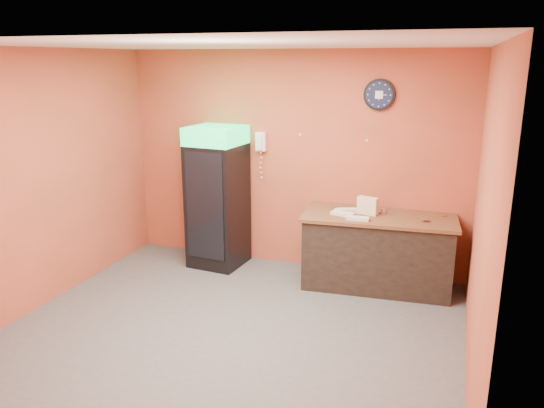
% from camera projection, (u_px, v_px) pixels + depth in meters
% --- Properties ---
extents(floor, '(4.50, 4.50, 0.00)m').
position_uv_depth(floor, '(232.00, 331.00, 5.40)').
color(floor, '#47474C').
rests_on(floor, ground).
extents(back_wall, '(4.50, 0.02, 2.80)m').
position_uv_depth(back_wall, '(292.00, 161.00, 6.85)').
color(back_wall, '#CA4F39').
rests_on(back_wall, floor).
extents(left_wall, '(0.02, 4.00, 2.80)m').
position_uv_depth(left_wall, '(40.00, 181.00, 5.76)').
color(left_wall, '#CA4F39').
rests_on(left_wall, floor).
extents(right_wall, '(0.02, 4.00, 2.80)m').
position_uv_depth(right_wall, '(483.00, 222.00, 4.31)').
color(right_wall, '#CA4F39').
rests_on(right_wall, floor).
extents(ceiling, '(4.50, 4.00, 0.02)m').
position_uv_depth(ceiling, '(226.00, 44.00, 4.66)').
color(ceiling, white).
rests_on(ceiling, back_wall).
extents(beverage_cooler, '(0.70, 0.71, 1.85)m').
position_uv_depth(beverage_cooler, '(217.00, 199.00, 6.92)').
color(beverage_cooler, black).
rests_on(beverage_cooler, floor).
extents(prep_counter, '(1.77, 0.89, 0.86)m').
position_uv_depth(prep_counter, '(377.00, 252.00, 6.37)').
color(prep_counter, black).
rests_on(prep_counter, floor).
extents(wall_clock, '(0.37, 0.06, 0.37)m').
position_uv_depth(wall_clock, '(379.00, 95.00, 6.24)').
color(wall_clock, black).
rests_on(wall_clock, back_wall).
extents(wall_phone, '(0.13, 0.11, 0.24)m').
position_uv_depth(wall_phone, '(261.00, 142.00, 6.87)').
color(wall_phone, white).
rests_on(wall_phone, back_wall).
extents(butcher_paper, '(1.85, 0.96, 0.04)m').
position_uv_depth(butcher_paper, '(379.00, 217.00, 6.25)').
color(butcher_paper, brown).
rests_on(butcher_paper, prep_counter).
extents(sub_roll_stack, '(0.26, 0.15, 0.21)m').
position_uv_depth(sub_roll_stack, '(368.00, 206.00, 6.27)').
color(sub_roll_stack, beige).
rests_on(sub_roll_stack, butcher_paper).
extents(wrapped_sandwich_left, '(0.30, 0.18, 0.04)m').
position_uv_depth(wrapped_sandwich_left, '(343.00, 214.00, 6.24)').
color(wrapped_sandwich_left, silver).
rests_on(wrapped_sandwich_left, butcher_paper).
extents(wrapped_sandwich_mid, '(0.26, 0.11, 0.04)m').
position_uv_depth(wrapped_sandwich_mid, '(358.00, 218.00, 6.06)').
color(wrapped_sandwich_mid, silver).
rests_on(wrapped_sandwich_mid, butcher_paper).
extents(wrapped_sandwich_right, '(0.27, 0.19, 0.04)m').
position_uv_depth(wrapped_sandwich_right, '(346.00, 210.00, 6.40)').
color(wrapped_sandwich_right, silver).
rests_on(wrapped_sandwich_right, butcher_paper).
extents(kitchen_tool, '(0.06, 0.06, 0.06)m').
position_uv_depth(kitchen_tool, '(383.00, 211.00, 6.33)').
color(kitchen_tool, silver).
rests_on(kitchen_tool, butcher_paper).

